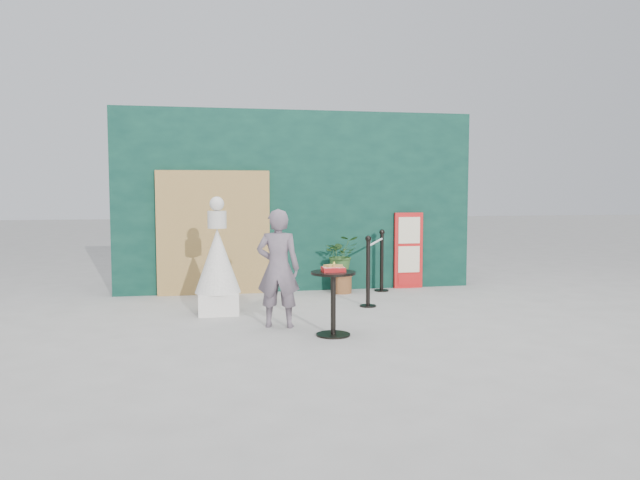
# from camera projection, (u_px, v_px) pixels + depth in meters

# --- Properties ---
(ground) EXTENTS (60.00, 60.00, 0.00)m
(ground) POSITION_uv_depth(u_px,v_px,m) (339.00, 331.00, 7.51)
(ground) COLOR #ADAAA5
(ground) RESTS_ON ground
(back_wall) EXTENTS (6.00, 0.30, 3.00)m
(back_wall) POSITION_uv_depth(u_px,v_px,m) (297.00, 201.00, 10.46)
(back_wall) COLOR black
(back_wall) RESTS_ON ground
(bamboo_fence) EXTENTS (1.80, 0.08, 2.00)m
(bamboo_fence) POSITION_uv_depth(u_px,v_px,m) (214.00, 233.00, 10.03)
(bamboo_fence) COLOR tan
(bamboo_fence) RESTS_ON ground
(woman) EXTENTS (0.61, 0.48, 1.46)m
(woman) POSITION_uv_depth(u_px,v_px,m) (278.00, 268.00, 7.65)
(woman) COLOR slate
(woman) RESTS_ON ground
(menu_board) EXTENTS (0.50, 0.07, 1.30)m
(menu_board) POSITION_uv_depth(u_px,v_px,m) (408.00, 250.00, 10.71)
(menu_board) COLOR red
(menu_board) RESTS_ON ground
(statue) EXTENTS (0.62, 0.62, 1.60)m
(statue) POSITION_uv_depth(u_px,v_px,m) (218.00, 266.00, 8.49)
(statue) COLOR white
(statue) RESTS_ON ground
(cafe_table) EXTENTS (0.52, 0.52, 0.75)m
(cafe_table) POSITION_uv_depth(u_px,v_px,m) (333.00, 293.00, 7.21)
(cafe_table) COLOR black
(cafe_table) RESTS_ON ground
(food_basket) EXTENTS (0.26, 0.19, 0.11)m
(food_basket) POSITION_uv_depth(u_px,v_px,m) (333.00, 268.00, 7.19)
(food_basket) COLOR #AA1213
(food_basket) RESTS_ON cafe_table
(planter) EXTENTS (0.56, 0.48, 0.95)m
(planter) POSITION_uv_depth(u_px,v_px,m) (341.00, 260.00, 10.19)
(planter) COLOR brown
(planter) RESTS_ON ground
(stanchion_barrier) EXTENTS (0.84, 1.54, 1.03)m
(stanchion_barrier) POSITION_uv_depth(u_px,v_px,m) (375.00, 267.00, 9.70)
(stanchion_barrier) COLOR black
(stanchion_barrier) RESTS_ON ground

